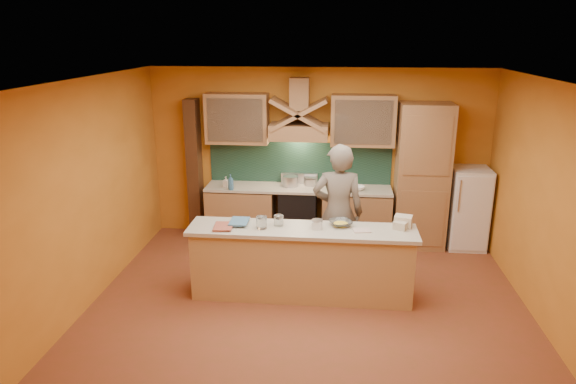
# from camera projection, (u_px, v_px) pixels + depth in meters

# --- Properties ---
(floor) EXTENTS (5.50, 5.00, 0.01)m
(floor) POSITION_uv_depth(u_px,v_px,m) (308.00, 307.00, 6.47)
(floor) COLOR brown
(floor) RESTS_ON ground
(ceiling) EXTENTS (5.50, 5.00, 0.01)m
(ceiling) POSITION_uv_depth(u_px,v_px,m) (310.00, 81.00, 5.64)
(ceiling) COLOR white
(ceiling) RESTS_ON wall_back
(wall_back) EXTENTS (5.50, 0.02, 2.80)m
(wall_back) POSITION_uv_depth(u_px,v_px,m) (318.00, 154.00, 8.43)
(wall_back) COLOR orange
(wall_back) RESTS_ON floor
(wall_front) EXTENTS (5.50, 0.02, 2.80)m
(wall_front) POSITION_uv_depth(u_px,v_px,m) (288.00, 310.00, 3.68)
(wall_front) COLOR orange
(wall_front) RESTS_ON floor
(wall_left) EXTENTS (0.02, 5.00, 2.80)m
(wall_left) POSITION_uv_depth(u_px,v_px,m) (86.00, 195.00, 6.31)
(wall_left) COLOR orange
(wall_left) RESTS_ON floor
(wall_right) EXTENTS (0.02, 5.00, 2.80)m
(wall_right) POSITION_uv_depth(u_px,v_px,m) (552.00, 209.00, 5.79)
(wall_right) COLOR orange
(wall_right) RESTS_ON floor
(base_cabinet_left) EXTENTS (1.10, 0.60, 0.86)m
(base_cabinet_left) POSITION_uv_depth(u_px,v_px,m) (241.00, 214.00, 8.55)
(base_cabinet_left) COLOR #A2734A
(base_cabinet_left) RESTS_ON floor
(base_cabinet_right) EXTENTS (1.10, 0.60, 0.86)m
(base_cabinet_right) POSITION_uv_depth(u_px,v_px,m) (356.00, 217.00, 8.37)
(base_cabinet_right) COLOR #A2734A
(base_cabinet_right) RESTS_ON floor
(counter_top) EXTENTS (3.00, 0.62, 0.04)m
(counter_top) POSITION_uv_depth(u_px,v_px,m) (298.00, 188.00, 8.32)
(counter_top) COLOR beige
(counter_top) RESTS_ON base_cabinet_left
(stove) EXTENTS (0.60, 0.58, 0.90)m
(stove) POSITION_uv_depth(u_px,v_px,m) (298.00, 214.00, 8.45)
(stove) COLOR black
(stove) RESTS_ON floor
(backsplash) EXTENTS (3.00, 0.03, 0.70)m
(backsplash) POSITION_uv_depth(u_px,v_px,m) (300.00, 163.00, 8.49)
(backsplash) COLOR #18352A
(backsplash) RESTS_ON wall_back
(range_hood) EXTENTS (0.92, 0.50, 0.24)m
(range_hood) POSITION_uv_depth(u_px,v_px,m) (299.00, 132.00, 8.10)
(range_hood) COLOR #A2734A
(range_hood) RESTS_ON wall_back
(hood_chimney) EXTENTS (0.30, 0.30, 0.50)m
(hood_chimney) POSITION_uv_depth(u_px,v_px,m) (300.00, 94.00, 8.02)
(hood_chimney) COLOR #A2734A
(hood_chimney) RESTS_ON wall_back
(upper_cabinet_left) EXTENTS (1.00, 0.35, 0.80)m
(upper_cabinet_left) POSITION_uv_depth(u_px,v_px,m) (237.00, 118.00, 8.21)
(upper_cabinet_left) COLOR #A2734A
(upper_cabinet_left) RESTS_ON wall_back
(upper_cabinet_right) EXTENTS (1.00, 0.35, 0.80)m
(upper_cabinet_right) POSITION_uv_depth(u_px,v_px,m) (363.00, 120.00, 8.02)
(upper_cabinet_right) COLOR #A2734A
(upper_cabinet_right) RESTS_ON wall_back
(pantry_column) EXTENTS (0.80, 0.60, 2.30)m
(pantry_column) POSITION_uv_depth(u_px,v_px,m) (422.00, 176.00, 8.06)
(pantry_column) COLOR #A2734A
(pantry_column) RESTS_ON floor
(fridge) EXTENTS (0.58, 0.60, 1.30)m
(fridge) POSITION_uv_depth(u_px,v_px,m) (467.00, 208.00, 8.14)
(fridge) COLOR white
(fridge) RESTS_ON floor
(trim_column_left) EXTENTS (0.20, 0.30, 2.30)m
(trim_column_left) POSITION_uv_depth(u_px,v_px,m) (195.00, 168.00, 8.55)
(trim_column_left) COLOR #472816
(trim_column_left) RESTS_ON floor
(island_body) EXTENTS (2.80, 0.55, 0.88)m
(island_body) POSITION_uv_depth(u_px,v_px,m) (302.00, 265.00, 6.63)
(island_body) COLOR tan
(island_body) RESTS_ON floor
(island_top) EXTENTS (2.90, 0.62, 0.05)m
(island_top) POSITION_uv_depth(u_px,v_px,m) (302.00, 230.00, 6.49)
(island_top) COLOR beige
(island_top) RESTS_ON island_body
(person) EXTENTS (0.71, 0.48, 1.92)m
(person) POSITION_uv_depth(u_px,v_px,m) (338.00, 213.00, 7.00)
(person) COLOR #70665B
(person) RESTS_ON floor
(pot_large) EXTENTS (0.27, 0.27, 0.17)m
(pot_large) POSITION_uv_depth(u_px,v_px,m) (290.00, 182.00, 8.35)
(pot_large) COLOR #BABAC1
(pot_large) RESTS_ON stove
(pot_small) EXTENTS (0.24, 0.24, 0.14)m
(pot_small) POSITION_uv_depth(u_px,v_px,m) (310.00, 182.00, 8.40)
(pot_small) COLOR #B9B9C1
(pot_small) RESTS_ON stove
(soap_bottle_a) EXTENTS (0.10, 0.10, 0.17)m
(soap_bottle_a) POSITION_uv_depth(u_px,v_px,m) (226.00, 182.00, 8.29)
(soap_bottle_a) COLOR silver
(soap_bottle_a) RESTS_ON counter_top
(soap_bottle_b) EXTENTS (0.12, 0.12, 0.25)m
(soap_bottle_b) POSITION_uv_depth(u_px,v_px,m) (231.00, 182.00, 8.13)
(soap_bottle_b) COLOR teal
(soap_bottle_b) RESTS_ON counter_top
(bowl_back) EXTENTS (0.26, 0.26, 0.07)m
(bowl_back) POSITION_uv_depth(u_px,v_px,m) (358.00, 188.00, 8.14)
(bowl_back) COLOR white
(bowl_back) RESTS_ON counter_top
(dish_rack) EXTENTS (0.31, 0.26, 0.10)m
(dish_rack) POSITION_uv_depth(u_px,v_px,m) (337.00, 184.00, 8.32)
(dish_rack) COLOR white
(dish_rack) RESTS_ON counter_top
(book_lower) EXTENTS (0.26, 0.34, 0.03)m
(book_lower) POSITION_uv_depth(u_px,v_px,m) (214.00, 227.00, 6.49)
(book_lower) COLOR #A74F3B
(book_lower) RESTS_ON island_top
(book_upper) EXTENTS (0.24, 0.32, 0.02)m
(book_upper) POSITION_uv_depth(u_px,v_px,m) (230.00, 221.00, 6.63)
(book_upper) COLOR teal
(book_upper) RESTS_ON island_top
(jar_large) EXTENTS (0.17, 0.17, 0.15)m
(jar_large) POSITION_uv_depth(u_px,v_px,m) (261.00, 222.00, 6.46)
(jar_large) COLOR silver
(jar_large) RESTS_ON island_top
(jar_small) EXTENTS (0.13, 0.13, 0.14)m
(jar_small) POSITION_uv_depth(u_px,v_px,m) (279.00, 221.00, 6.55)
(jar_small) COLOR silver
(jar_small) RESTS_ON island_top
(kitchen_scale) EXTENTS (0.13, 0.13, 0.10)m
(kitchen_scale) POSITION_uv_depth(u_px,v_px,m) (317.00, 225.00, 6.45)
(kitchen_scale) COLOR white
(kitchen_scale) RESTS_ON island_top
(mixing_bowl) EXTENTS (0.37, 0.37, 0.07)m
(mixing_bowl) POSITION_uv_depth(u_px,v_px,m) (341.00, 223.00, 6.55)
(mixing_bowl) COLOR silver
(mixing_bowl) RESTS_ON island_top
(cloth) EXTENTS (0.24, 0.19, 0.01)m
(cloth) POSITION_uv_depth(u_px,v_px,m) (362.00, 230.00, 6.39)
(cloth) COLOR #C4AAA1
(cloth) RESTS_ON island_top
(grocery_bag_a) EXTENTS (0.25, 0.22, 0.14)m
(grocery_bag_a) POSITION_uv_depth(u_px,v_px,m) (403.00, 221.00, 6.53)
(grocery_bag_a) COLOR beige
(grocery_bag_a) RESTS_ON island_top
(grocery_bag_b) EXTENTS (0.20, 0.18, 0.10)m
(grocery_bag_b) POSITION_uv_depth(u_px,v_px,m) (400.00, 226.00, 6.43)
(grocery_bag_b) COLOR beige
(grocery_bag_b) RESTS_ON island_top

